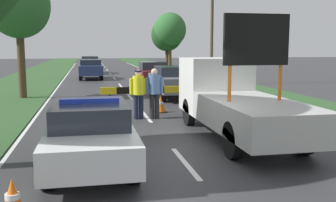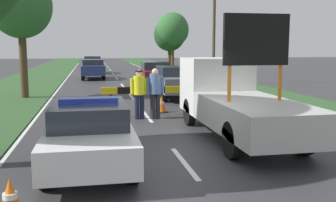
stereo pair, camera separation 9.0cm
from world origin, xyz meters
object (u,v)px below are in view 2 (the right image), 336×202
(road_barrier, at_px, (149,91))
(queued_car_wagon_maroon, at_px, (155,73))
(police_car, at_px, (90,132))
(work_truck, at_px, (233,98))
(queued_car_suv_grey, at_px, (174,81))
(traffic_cone_centre_front, at_px, (114,111))
(roadside_tree_near_right, at_px, (21,6))
(utility_pole, at_px, (214,20))
(queued_car_hatch_blue, at_px, (93,69))
(pedestrian_civilian, at_px, (155,89))
(traffic_cone_near_truck, at_px, (161,104))
(traffic_cone_near_police, at_px, (10,199))
(queued_car_van_white, at_px, (93,65))
(roadside_tree_mid_left, at_px, (172,30))
(roadside_tree_mid_right, at_px, (170,35))
(police_officer, at_px, (139,90))

(road_barrier, relative_size, queued_car_wagon_maroon, 0.84)
(police_car, xyz_separation_m, road_barrier, (2.17, 5.80, 0.19))
(work_truck, xyz_separation_m, queued_car_suv_grey, (0.02, 8.60, -0.22))
(traffic_cone_centre_front, height_order, roadside_tree_near_right, roadside_tree_near_right)
(road_barrier, bearing_deg, utility_pole, 57.52)
(queued_car_hatch_blue, bearing_deg, queued_car_wagon_maroon, 124.80)
(queued_car_suv_grey, bearing_deg, queued_car_wagon_maroon, -90.95)
(road_barrier, relative_size, pedestrian_civilian, 1.97)
(traffic_cone_near_truck, height_order, utility_pole, utility_pole)
(police_car, distance_m, traffic_cone_near_police, 2.93)
(road_barrier, bearing_deg, queued_car_suv_grey, 64.20)
(traffic_cone_centre_front, distance_m, queued_car_van_white, 24.98)
(traffic_cone_near_police, xyz_separation_m, queued_car_wagon_maroon, (5.41, 20.29, 0.50))
(traffic_cone_centre_front, distance_m, queued_car_wagon_maroon, 12.95)
(queued_car_van_white, xyz_separation_m, utility_pole, (8.04, -13.08, 3.45))
(queued_car_suv_grey, bearing_deg, road_barrier, 68.46)
(pedestrian_civilian, bearing_deg, queued_car_van_white, 78.25)
(traffic_cone_near_police, height_order, traffic_cone_centre_front, traffic_cone_centre_front)
(queued_car_hatch_blue, xyz_separation_m, roadside_tree_mid_left, (9.18, 13.03, 3.66))
(queued_car_suv_grey, distance_m, queued_car_van_white, 19.74)
(pedestrian_civilian, relative_size, roadside_tree_near_right, 0.29)
(queued_car_van_white, relative_size, utility_pole, 0.52)
(traffic_cone_centre_front, xyz_separation_m, roadside_tree_mid_left, (8.54, 31.36, 4.17))
(work_truck, xyz_separation_m, roadside_tree_near_right, (-7.38, 9.89, 3.45))
(queued_car_hatch_blue, distance_m, roadside_tree_mid_right, 16.57)
(police_officer, xyz_separation_m, traffic_cone_near_truck, (1.03, 1.27, -0.73))
(road_barrier, xyz_separation_m, queued_car_wagon_maroon, (2.08, 11.83, -0.10))
(work_truck, distance_m, roadside_tree_mid_right, 35.39)
(traffic_cone_centre_front, bearing_deg, queued_car_wagon_maroon, 74.66)
(queued_car_wagon_maroon, bearing_deg, queued_car_suv_grey, 89.05)
(roadside_tree_mid_right, bearing_deg, pedestrian_civilian, -102.07)
(police_car, relative_size, utility_pole, 0.57)
(traffic_cone_centre_front, xyz_separation_m, utility_pole, (7.38, 11.89, 3.99))
(police_car, distance_m, roadside_tree_mid_right, 38.33)
(work_truck, xyz_separation_m, queued_car_wagon_maroon, (0.13, 15.46, -0.25))
(utility_pole, bearing_deg, queued_car_suv_grey, -122.99)
(police_officer, xyz_separation_m, traffic_cone_centre_front, (-0.90, -0.04, -0.73))
(queued_car_wagon_maroon, distance_m, queued_car_hatch_blue, 7.13)
(queued_car_van_white, distance_m, roadside_tree_mid_left, 11.78)
(work_truck, xyz_separation_m, utility_pole, (4.08, 14.86, 3.24))
(police_car, relative_size, traffic_cone_near_police, 7.55)
(queued_car_wagon_maroon, bearing_deg, queued_car_van_white, -71.86)
(road_barrier, height_order, pedestrian_civilian, pedestrian_civilian)
(queued_car_suv_grey, relative_size, utility_pole, 0.55)
(queued_car_wagon_maroon, relative_size, roadside_tree_near_right, 0.68)
(work_truck, distance_m, queued_car_wagon_maroon, 15.46)
(police_car, xyz_separation_m, traffic_cone_near_truck, (2.75, 6.47, -0.40))
(queued_car_suv_grey, height_order, queued_car_wagon_maroon, queued_car_suv_grey)
(work_truck, xyz_separation_m, queued_car_hatch_blue, (-3.94, 21.31, -0.24))
(queued_car_wagon_maroon, bearing_deg, utility_pole, 171.43)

